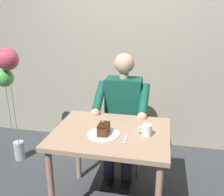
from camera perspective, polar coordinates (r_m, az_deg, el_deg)
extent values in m
cube|color=#ACA28D|center=(3.07, 5.03, 16.37)|extent=(6.40, 0.12, 3.00)
cube|color=tan|center=(2.03, -0.24, -8.12)|extent=(0.93, 0.74, 0.04)
cylinder|color=tan|center=(2.09, -13.83, -19.30)|extent=(0.05, 0.05, 0.71)
cylinder|color=tan|center=(2.43, 11.06, -13.12)|extent=(0.05, 0.05, 0.71)
cylinder|color=tan|center=(2.56, -7.85, -11.22)|extent=(0.05, 0.05, 0.71)
cube|color=tan|center=(2.71, 2.66, -7.52)|extent=(0.42, 0.42, 0.04)
cube|color=tan|center=(2.79, 3.38, -1.31)|extent=(0.38, 0.04, 0.45)
cylinder|color=tan|center=(2.64, 5.89, -13.66)|extent=(0.04, 0.04, 0.42)
cylinder|color=tan|center=(2.69, -1.93, -12.87)|extent=(0.04, 0.04, 0.42)
cylinder|color=tan|center=(2.95, 6.69, -9.97)|extent=(0.04, 0.04, 0.42)
cylinder|color=tan|center=(3.00, -0.26, -9.35)|extent=(0.04, 0.04, 0.42)
cube|color=#13503F|center=(2.58, 2.69, -1.61)|extent=(0.36, 0.22, 0.57)
sphere|color=#D7AF87|center=(2.46, 2.85, 7.95)|extent=(0.20, 0.20, 0.20)
cylinder|color=#D7AF87|center=(2.48, 2.80, 5.24)|extent=(0.09, 0.09, 0.06)
cylinder|color=#13503F|center=(2.38, 7.41, -0.29)|extent=(0.08, 0.33, 0.26)
sphere|color=#D7AF87|center=(2.27, 6.94, -4.30)|extent=(0.09, 0.09, 0.09)
cylinder|color=#13503F|center=(2.45, -2.89, 0.41)|extent=(0.08, 0.33, 0.26)
sphere|color=#D7AF87|center=(2.34, -3.85, -3.44)|extent=(0.09, 0.09, 0.09)
cylinder|color=#25243D|center=(2.58, 4.14, -9.04)|extent=(0.13, 0.38, 0.14)
cylinder|color=#25243D|center=(2.61, 0.17, -8.68)|extent=(0.13, 0.38, 0.14)
cylinder|color=#25243D|center=(2.54, 3.42, -15.33)|extent=(0.11, 0.11, 0.40)
cube|color=black|center=(2.60, 3.13, -19.29)|extent=(0.09, 0.22, 0.05)
cylinder|color=#25243D|center=(2.57, -0.69, -14.88)|extent=(0.11, 0.11, 0.40)
cube|color=black|center=(2.62, -0.98, -18.80)|extent=(0.09, 0.22, 0.05)
cylinder|color=white|center=(1.96, -1.92, -8.35)|extent=(0.25, 0.25, 0.01)
cube|color=#502E19|center=(1.94, -1.94, -7.23)|extent=(0.08, 0.13, 0.07)
cube|color=#32170B|center=(1.92, -1.95, -6.13)|extent=(0.08, 0.13, 0.01)
sphere|color=gold|center=(1.94, -2.15, -5.48)|extent=(0.02, 0.02, 0.02)
cylinder|color=white|center=(1.95, 8.03, -7.38)|extent=(0.08, 0.08, 0.09)
torus|color=white|center=(1.95, 6.54, -7.15)|extent=(0.05, 0.01, 0.05)
cylinder|color=black|center=(1.93, 8.09, -6.34)|extent=(0.07, 0.07, 0.01)
cube|color=silver|center=(1.91, 3.26, -9.21)|extent=(0.03, 0.11, 0.01)
ellipsoid|color=silver|center=(1.85, 2.92, -10.15)|extent=(0.03, 0.04, 0.01)
cylinder|color=#B2C1C6|center=(3.16, -20.54, -11.21)|extent=(0.12, 0.12, 0.22)
sphere|color=#D3465A|center=(2.75, -22.95, 8.23)|extent=(0.23, 0.23, 0.23)
cylinder|color=#4C9956|center=(2.89, -21.61, -2.38)|extent=(0.01, 0.01, 0.86)
sphere|color=#57C150|center=(2.87, -23.52, 4.31)|extent=(0.20, 0.20, 0.20)
cylinder|color=#4C9956|center=(2.99, -22.47, -3.69)|extent=(0.01, 0.01, 0.67)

